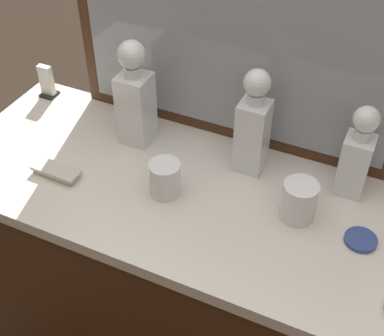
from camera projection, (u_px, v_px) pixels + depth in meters
The scene contains 10 objects.
dresser at pixel (192, 294), 1.72m from camera, with size 1.41×0.57×0.94m.
dresser_mirror at pixel (235, 43), 1.38m from camera, with size 0.97×0.03×0.61m.
crystal_decanter_rear at pixel (253, 131), 1.40m from camera, with size 0.08×0.08×0.31m.
crystal_decanter_far_left at pixel (356, 159), 1.34m from camera, with size 0.07×0.07×0.27m.
crystal_decanter_far_right at pixel (136, 102), 1.49m from camera, with size 0.09×0.09×0.32m.
crystal_tumbler_front at pixel (165, 180), 1.37m from camera, with size 0.08×0.08×0.10m.
crystal_tumbler_left at pixel (299, 202), 1.31m from camera, with size 0.09×0.09×0.11m.
silver_brush_far_right at pixel (56, 172), 1.44m from camera, with size 0.14×0.05×0.02m.
porcelain_dish at pixel (361, 240), 1.27m from camera, with size 0.08×0.08×0.01m.
napkin_holder at pixel (47, 83), 1.72m from camera, with size 0.05×0.05×0.11m.
Camera 1 is at (0.43, -0.92, 1.91)m, focal length 49.35 mm.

